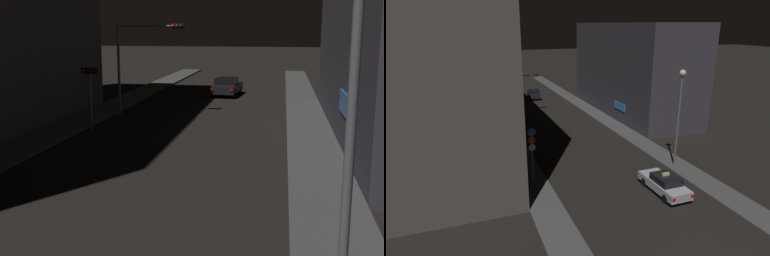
# 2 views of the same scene
# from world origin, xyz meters

# --- Properties ---
(sidewalk_left) EXTENTS (2.28, 68.32, 0.14)m
(sidewalk_left) POSITION_xyz_m (-6.35, 32.16, 0.07)
(sidewalk_left) COLOR #4C4C4C
(sidewalk_left) RESTS_ON ground_plane
(sidewalk_right) EXTENTS (2.28, 68.32, 0.14)m
(sidewalk_right) POSITION_xyz_m (6.35, 32.16, 0.07)
(sidewalk_right) COLOR #4C4C4C
(sidewalk_right) RESTS_ON ground_plane
(building_facade_left) EXTENTS (10.89, 28.33, 21.63)m
(building_facade_left) POSITION_xyz_m (-12.89, 23.19, 10.81)
(building_facade_left) COLOR #514C47
(building_facade_left) RESTS_ON ground_plane
(building_facade_right) EXTENTS (7.97, 22.60, 12.10)m
(building_facade_right) POSITION_xyz_m (11.43, 29.95, 6.05)
(building_facade_right) COLOR #3D3842
(building_facade_right) RESTS_ON ground_plane
(taxi) EXTENTS (1.86, 4.47, 1.62)m
(taxi) POSITION_xyz_m (2.43, 8.22, 0.74)
(taxi) COLOR #B7B7BC
(taxi) RESTS_ON ground_plane
(far_car) EXTENTS (2.14, 4.58, 1.42)m
(far_car) POSITION_xyz_m (0.60, 43.26, 0.73)
(far_car) COLOR black
(far_car) RESTS_ON ground_plane
(traffic_light_overhead) EXTENTS (4.15, 0.41, 5.61)m
(traffic_light_overhead) POSITION_xyz_m (-3.44, 33.41, 4.03)
(traffic_light_overhead) COLOR slate
(traffic_light_overhead) RESTS_ON ground_plane
(traffic_light_left_kerb) EXTENTS (0.80, 0.42, 3.32)m
(traffic_light_left_kerb) POSITION_xyz_m (-4.95, 28.64, 2.41)
(traffic_light_left_kerb) COLOR slate
(traffic_light_left_kerb) RESTS_ON ground_plane
(sign_pole_left) EXTENTS (0.63, 0.10, 4.38)m
(sign_pole_left) POSITION_xyz_m (-6.30, 13.08, 2.82)
(sign_pole_left) COLOR slate
(sign_pole_left) RESTS_ON sidewalk_left
(street_lamp_near_block) EXTENTS (0.55, 0.55, 8.32)m
(street_lamp_near_block) POSITION_xyz_m (5.95, 11.88, 5.91)
(street_lamp_near_block) COLOR slate
(street_lamp_near_block) RESTS_ON sidewalk_right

